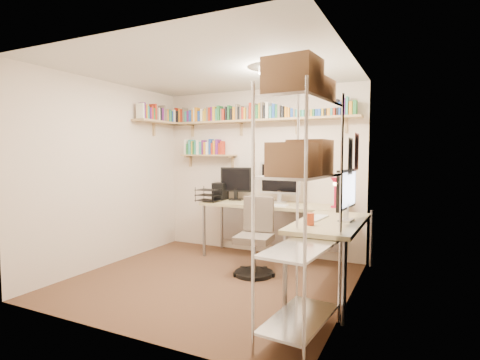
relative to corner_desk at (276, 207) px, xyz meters
name	(u,v)px	position (x,y,z in m)	size (l,w,h in m)	color
ground	(210,281)	(-0.50, -0.92, -0.80)	(3.20, 3.20, 0.00)	#46271E
room_shell	(210,152)	(-0.50, -0.91, 0.75)	(3.24, 3.04, 2.52)	beige
wall_shelves	(229,121)	(-0.93, 0.38, 1.22)	(3.12, 1.09, 0.80)	tan
corner_desk	(276,207)	(0.00, 0.00, 0.00)	(2.49, 2.06, 1.40)	tan
office_chair	(255,242)	(-0.11, -0.45, -0.39)	(0.51, 0.52, 0.97)	black
wire_rack	(301,142)	(0.88, -1.81, 0.82)	(0.51, 0.92, 2.24)	silver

